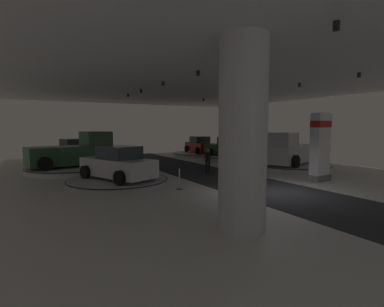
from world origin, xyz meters
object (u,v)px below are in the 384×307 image
object	(u,v)px
pickup_truck_mid_right	(289,151)
display_platform_far_left	(72,169)
display_platform_far_right	(228,157)
display_car_far_right	(229,147)
brand_sign_pylon	(320,146)
pickup_truck_far_left	(76,152)
display_platform_deep_right	(200,154)
display_car_mid_left	(118,164)
visitor_walking_near	(208,159)
display_platform_deep_left	(73,160)
display_car_deep_left	(73,150)
column_left	(243,135)
display_platform_mid_right	(290,166)
display_car_deep_right	(200,145)
display_platform_mid_left	(118,181)

from	to	relation	value
pickup_truck_mid_right	display_platform_far_left	world-z (taller)	pickup_truck_mid_right
display_platform_far_right	display_car_far_right	distance (m)	0.93
brand_sign_pylon	pickup_truck_far_left	distance (m)	15.24
brand_sign_pylon	display_platform_deep_right	size ratio (longest dim) A/B	0.64
display_platform_far_right	display_platform_deep_right	xyz separation A→B (m)	(-0.33, 4.59, -0.03)
display_car_mid_left	visitor_walking_near	size ratio (longest dim) A/B	2.87
display_platform_deep_left	pickup_truck_far_left	xyz separation A→B (m)	(-0.57, -6.46, 1.16)
display_car_mid_left	display_car_deep_left	bearing A→B (deg)	92.98
column_left	display_car_far_right	bearing A→B (deg)	55.34
pickup_truck_mid_right	display_platform_deep_left	world-z (taller)	pickup_truck_mid_right
pickup_truck_mid_right	visitor_walking_near	size ratio (longest dim) A/B	3.58
column_left	display_platform_mid_right	world-z (taller)	column_left
pickup_truck_far_left	display_car_deep_right	bearing A→B (deg)	24.14
brand_sign_pylon	display_car_deep_right	bearing A→B (deg)	83.66
display_platform_mid_right	display_car_deep_right	distance (m)	11.61
brand_sign_pylon	display_platform_deep_left	xyz separation A→B (m)	(-10.70, 16.70, -1.79)
display_platform_mid_left	visitor_walking_near	size ratio (longest dim) A/B	3.21
pickup_truck_mid_right	display_car_mid_left	bearing A→B (deg)	-179.13
pickup_truck_mid_right	display_car_mid_left	world-z (taller)	pickup_truck_mid_right
display_car_deep_left	pickup_truck_far_left	distance (m)	6.51
display_platform_mid_left	pickup_truck_far_left	distance (m)	6.19
display_car_far_right	display_platform_deep_right	size ratio (longest dim) A/B	0.77
display_car_deep_left	pickup_truck_far_left	bearing A→B (deg)	-95.25
display_platform_mid_right	display_car_mid_left	size ratio (longest dim) A/B	1.24
pickup_truck_mid_right	visitor_walking_near	bearing A→B (deg)	170.74
display_car_far_right	display_car_deep_right	xyz separation A→B (m)	(-0.34, 4.65, -0.06)
column_left	display_car_deep_left	distance (m)	21.07
pickup_truck_mid_right	display_car_far_right	size ratio (longest dim) A/B	1.25
display_platform_mid_left	display_platform_deep_right	bearing A→B (deg)	44.90
display_platform_mid_right	display_platform_deep_right	size ratio (longest dim) A/B	0.97
display_platform_mid_left	display_car_deep_right	bearing A→B (deg)	44.96
display_car_mid_left	display_platform_mid_right	bearing A→B (deg)	1.32
column_left	display_car_deep_left	size ratio (longest dim) A/B	1.21
pickup_truck_mid_right	display_car_far_right	xyz separation A→B (m)	(-0.23, 7.00, -0.12)
display_car_deep_right	display_car_deep_left	size ratio (longest dim) A/B	0.96
display_platform_far_right	display_platform_far_left	xyz separation A→B (m)	(-13.69, -1.28, 0.01)
display_car_mid_left	display_platform_far_left	distance (m)	6.19
column_left	display_platform_deep_right	bearing A→B (deg)	62.68
display_car_deep_right	display_car_deep_left	bearing A→B (deg)	177.13
brand_sign_pylon	display_platform_deep_right	bearing A→B (deg)	83.66
visitor_walking_near	column_left	bearing A→B (deg)	-116.60
column_left	pickup_truck_far_left	world-z (taller)	column_left
display_car_deep_left	display_platform_far_left	world-z (taller)	display_car_deep_left
display_car_deep_right	display_platform_deep_right	bearing A→B (deg)	-95.82
brand_sign_pylon	pickup_truck_mid_right	world-z (taller)	brand_sign_pylon
pickup_truck_far_left	display_platform_deep_left	bearing A→B (deg)	85.00
display_platform_deep_left	display_platform_far_left	bearing A→B (deg)	-97.70
brand_sign_pylon	visitor_walking_near	xyz separation A→B (m)	(-3.85, 5.45, -1.03)
display_platform_deep_right	display_car_deep_left	bearing A→B (deg)	176.99
pickup_truck_mid_right	display_platform_deep_left	xyz separation A→B (m)	(-13.05, 12.26, -1.10)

